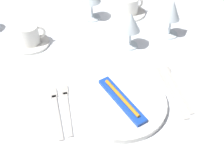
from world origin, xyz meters
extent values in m
cube|color=white|center=(0.00, 0.00, 0.72)|extent=(1.80, 1.10, 0.04)
cube|color=white|center=(0.00, 0.55, 0.61)|extent=(1.80, 0.01, 0.18)
cylinder|color=brown|center=(0.80, 0.45, 0.35)|extent=(0.07, 0.07, 0.70)
cylinder|color=white|center=(0.01, -0.25, 0.75)|extent=(0.28, 0.28, 0.02)
cube|color=blue|center=(0.01, -0.25, 0.76)|extent=(0.10, 0.21, 0.01)
cylinder|color=orange|center=(0.01, -0.25, 0.78)|extent=(0.07, 0.16, 0.01)
cube|color=beige|center=(-0.15, -0.24, 0.74)|extent=(0.02, 0.17, 0.00)
cube|color=beige|center=(-0.15, -0.15, 0.74)|extent=(0.02, 0.04, 0.00)
cube|color=beige|center=(-0.18, -0.25, 0.74)|extent=(0.02, 0.17, 0.00)
cube|color=beige|center=(-0.19, -0.15, 0.74)|extent=(0.02, 0.04, 0.00)
cube|color=beige|center=(0.18, -0.25, 0.74)|extent=(0.02, 0.20, 0.00)
cube|color=beige|center=(0.18, -0.14, 0.74)|extent=(0.02, 0.06, 0.00)
cube|color=beige|center=(0.21, -0.24, 0.74)|extent=(0.01, 0.19, 0.00)
ellipsoid|color=beige|center=(0.21, -0.14, 0.74)|extent=(0.03, 0.04, 0.01)
cylinder|color=white|center=(-0.24, 0.13, 0.74)|extent=(0.14, 0.14, 0.01)
cylinder|color=white|center=(-0.24, 0.13, 0.79)|extent=(0.07, 0.07, 0.07)
torus|color=white|center=(-0.21, 0.13, 0.79)|extent=(0.05, 0.01, 0.05)
cylinder|color=white|center=(0.18, 0.25, 0.74)|extent=(0.14, 0.14, 0.01)
cylinder|color=white|center=(0.18, 0.25, 0.78)|extent=(0.08, 0.08, 0.07)
torus|color=white|center=(0.22, 0.25, 0.79)|extent=(0.05, 0.01, 0.05)
cylinder|color=silver|center=(0.29, 0.06, 0.74)|extent=(0.07, 0.07, 0.01)
cylinder|color=silver|center=(0.29, 0.06, 0.78)|extent=(0.01, 0.01, 0.07)
cone|color=silver|center=(0.29, 0.06, 0.85)|extent=(0.07, 0.07, 0.08)
cylinder|color=silver|center=(0.02, 0.25, 0.74)|extent=(0.07, 0.07, 0.01)
cylinder|color=silver|center=(0.02, 0.25, 0.78)|extent=(0.01, 0.01, 0.07)
cylinder|color=silver|center=(0.12, 0.03, 0.74)|extent=(0.06, 0.06, 0.01)
cylinder|color=silver|center=(0.12, 0.03, 0.78)|extent=(0.01, 0.01, 0.07)
cone|color=silver|center=(0.12, 0.03, 0.85)|extent=(0.07, 0.07, 0.07)
camera|label=1|loc=(-0.16, -0.80, 1.42)|focal=45.95mm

